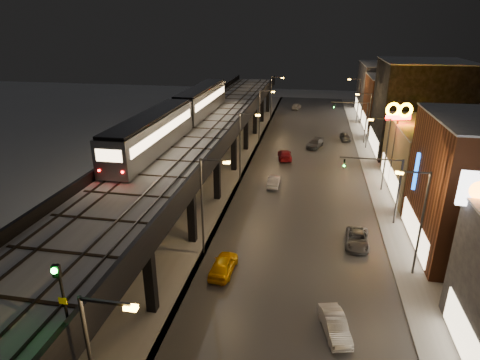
{
  "coord_description": "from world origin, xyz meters",
  "views": [
    {
      "loc": [
        8.1,
        -16.92,
        19.31
      ],
      "look_at": [
        1.53,
        18.83,
        5.0
      ],
      "focal_mm": 30.0,
      "sensor_mm": 36.0,
      "label": 1
    }
  ],
  "objects_px": {
    "car_near_white": "(274,182)",
    "car_far_white": "(296,106)",
    "car_taxi": "(223,265)",
    "subway_train": "(181,113)",
    "car_onc_silver": "(335,326)",
    "car_onc_white": "(315,144)",
    "sign_citgo": "(474,210)",
    "car_mid_dark": "(285,155)",
    "car_onc_red": "(345,137)",
    "rail_signal": "(59,283)",
    "car_onc_dark": "(357,240)"
  },
  "relations": [
    {
      "from": "rail_signal",
      "to": "car_onc_white",
      "type": "xyz_separation_m",
      "value": [
        10.9,
        52.12,
        -8.25
      ]
    },
    {
      "from": "car_onc_silver",
      "to": "sign_citgo",
      "type": "relative_size",
      "value": 0.36
    },
    {
      "from": "subway_train",
      "to": "car_taxi",
      "type": "xyz_separation_m",
      "value": [
        10.19,
        -21.21,
        -7.78
      ]
    },
    {
      "from": "car_far_white",
      "to": "sign_citgo",
      "type": "xyz_separation_m",
      "value": [
        14.35,
        -70.93,
        7.57
      ]
    },
    {
      "from": "car_mid_dark",
      "to": "car_onc_dark",
      "type": "distance_m",
      "value": 25.47
    },
    {
      "from": "rail_signal",
      "to": "car_onc_silver",
      "type": "distance_m",
      "value": 17.61
    },
    {
      "from": "car_mid_dark",
      "to": "sign_citgo",
      "type": "bearing_deg",
      "value": 105.25
    },
    {
      "from": "rail_signal",
      "to": "car_taxi",
      "type": "relative_size",
      "value": 0.76
    },
    {
      "from": "rail_signal",
      "to": "car_near_white",
      "type": "bearing_deg",
      "value": 80.18
    },
    {
      "from": "rail_signal",
      "to": "car_onc_white",
      "type": "relative_size",
      "value": 0.71
    },
    {
      "from": "car_onc_silver",
      "to": "car_far_white",
      "type": "bearing_deg",
      "value": 81.06
    },
    {
      "from": "subway_train",
      "to": "rail_signal",
      "type": "height_order",
      "value": "subway_train"
    },
    {
      "from": "car_onc_dark",
      "to": "car_onc_red",
      "type": "bearing_deg",
      "value": 92.78
    },
    {
      "from": "subway_train",
      "to": "car_onc_red",
      "type": "distance_m",
      "value": 32.16
    },
    {
      "from": "car_onc_dark",
      "to": "car_taxi",
      "type": "bearing_deg",
      "value": -145.56
    },
    {
      "from": "rail_signal",
      "to": "car_far_white",
      "type": "xyz_separation_m",
      "value": [
        6.25,
        83.33,
        -8.19
      ]
    },
    {
      "from": "car_onc_red",
      "to": "sign_citgo",
      "type": "bearing_deg",
      "value": -89.01
    },
    {
      "from": "car_near_white",
      "to": "car_mid_dark",
      "type": "bearing_deg",
      "value": -92.57
    },
    {
      "from": "rail_signal",
      "to": "car_near_white",
      "type": "relative_size",
      "value": 0.83
    },
    {
      "from": "car_taxi",
      "to": "car_far_white",
      "type": "xyz_separation_m",
      "value": [
        2.46,
        68.67,
        -0.01
      ]
    },
    {
      "from": "subway_train",
      "to": "car_onc_silver",
      "type": "height_order",
      "value": "subway_train"
    },
    {
      "from": "car_onc_red",
      "to": "sign_citgo",
      "type": "distance_m",
      "value": 45.97
    },
    {
      "from": "rail_signal",
      "to": "car_far_white",
      "type": "bearing_deg",
      "value": 85.71
    },
    {
      "from": "car_taxi",
      "to": "car_onc_white",
      "type": "height_order",
      "value": "car_taxi"
    },
    {
      "from": "car_onc_silver",
      "to": "car_onc_dark",
      "type": "xyz_separation_m",
      "value": [
        2.45,
        11.95,
        -0.03
      ]
    },
    {
      "from": "subway_train",
      "to": "car_far_white",
      "type": "height_order",
      "value": "subway_train"
    },
    {
      "from": "car_near_white",
      "to": "car_mid_dark",
      "type": "height_order",
      "value": "car_mid_dark"
    },
    {
      "from": "rail_signal",
      "to": "car_onc_red",
      "type": "bearing_deg",
      "value": 74.4
    },
    {
      "from": "rail_signal",
      "to": "car_onc_silver",
      "type": "relative_size",
      "value": 0.82
    },
    {
      "from": "car_onc_white",
      "to": "rail_signal",
      "type": "bearing_deg",
      "value": -83.53
    },
    {
      "from": "subway_train",
      "to": "car_near_white",
      "type": "xyz_separation_m",
      "value": [
        12.31,
        -1.7,
        -7.87
      ]
    },
    {
      "from": "car_near_white",
      "to": "car_far_white",
      "type": "distance_m",
      "value": 49.16
    },
    {
      "from": "car_near_white",
      "to": "sign_citgo",
      "type": "bearing_deg",
      "value": 124.23
    },
    {
      "from": "subway_train",
      "to": "car_onc_dark",
      "type": "height_order",
      "value": "subway_train"
    },
    {
      "from": "subway_train",
      "to": "car_far_white",
      "type": "relative_size",
      "value": 9.17
    },
    {
      "from": "car_taxi",
      "to": "car_onc_red",
      "type": "height_order",
      "value": "car_taxi"
    },
    {
      "from": "car_onc_red",
      "to": "sign_citgo",
      "type": "height_order",
      "value": "sign_citgo"
    },
    {
      "from": "car_far_white",
      "to": "car_onc_silver",
      "type": "height_order",
      "value": "car_far_white"
    },
    {
      "from": "car_near_white",
      "to": "car_far_white",
      "type": "bearing_deg",
      "value": -90.16
    },
    {
      "from": "car_onc_dark",
      "to": "car_mid_dark",
      "type": "bearing_deg",
      "value": 114.06
    },
    {
      "from": "car_taxi",
      "to": "car_mid_dark",
      "type": "xyz_separation_m",
      "value": [
        2.66,
        30.48,
        -0.03
      ]
    },
    {
      "from": "car_onc_silver",
      "to": "car_onc_white",
      "type": "xyz_separation_m",
      "value": [
        -1.65,
        42.93,
        0.01
      ]
    },
    {
      "from": "car_near_white",
      "to": "car_onc_white",
      "type": "xyz_separation_m",
      "value": [
        4.99,
        17.94,
        0.02
      ]
    },
    {
      "from": "subway_train",
      "to": "car_onc_silver",
      "type": "xyz_separation_m",
      "value": [
        18.95,
        -26.68,
        -7.86
      ]
    },
    {
      "from": "car_far_white",
      "to": "car_onc_white",
      "type": "relative_size",
      "value": 0.92
    },
    {
      "from": "car_taxi",
      "to": "car_far_white",
      "type": "height_order",
      "value": "car_taxi"
    },
    {
      "from": "rail_signal",
      "to": "car_onc_dark",
      "type": "distance_m",
      "value": 27.22
    },
    {
      "from": "car_far_white",
      "to": "car_onc_white",
      "type": "height_order",
      "value": "car_far_white"
    },
    {
      "from": "car_onc_white",
      "to": "sign_citgo",
      "type": "height_order",
      "value": "sign_citgo"
    },
    {
      "from": "car_mid_dark",
      "to": "car_onc_red",
      "type": "distance_m",
      "value": 15.66
    }
  ]
}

